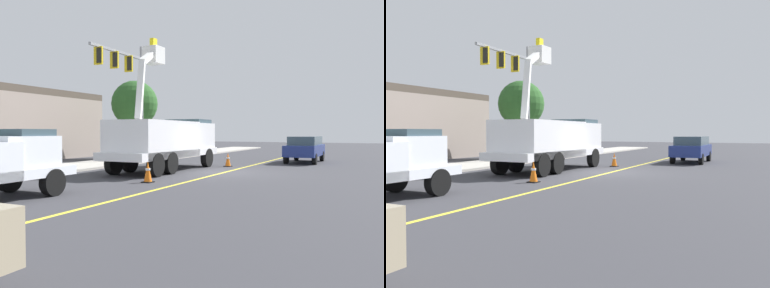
# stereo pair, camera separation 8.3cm
# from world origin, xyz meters

# --- Properties ---
(ground) EXTENTS (120.00, 120.00, 0.00)m
(ground) POSITION_xyz_m (0.00, 0.00, 0.00)
(ground) COLOR #38383D
(sidewalk_far_side) EXTENTS (60.11, 7.10, 0.12)m
(sidewalk_far_side) POSITION_xyz_m (-0.49, 8.43, 0.06)
(sidewalk_far_side) COLOR #B2ADA3
(sidewalk_far_side) RESTS_ON ground
(lane_centre_stripe) EXTENTS (49.92, 3.08, 0.01)m
(lane_centre_stripe) POSITION_xyz_m (0.00, 0.00, 0.00)
(lane_centre_stripe) COLOR yellow
(lane_centre_stripe) RESTS_ON ground
(utility_bucket_truck) EXTENTS (8.33, 2.99, 6.97)m
(utility_bucket_truck) POSITION_xyz_m (-0.37, 3.15, 1.61)
(utility_bucket_truck) COLOR white
(utility_bucket_truck) RESTS_ON ground
(passing_minivan) EXTENTS (4.90, 2.18, 1.69)m
(passing_minivan) POSITION_xyz_m (8.52, -1.90, 0.97)
(passing_minivan) COLOR navy
(passing_minivan) RESTS_ON ground
(traffic_cone_mid_front) EXTENTS (0.40, 0.40, 0.83)m
(traffic_cone_mid_front) POSITION_xyz_m (-5.03, 1.01, 0.41)
(traffic_cone_mid_front) COLOR black
(traffic_cone_mid_front) RESTS_ON ground
(traffic_cone_mid_rear) EXTENTS (0.40, 0.40, 0.80)m
(traffic_cone_mid_rear) POSITION_xyz_m (3.17, 1.21, 0.39)
(traffic_cone_mid_rear) COLOR black
(traffic_cone_mid_rear) RESTS_ON ground
(traffic_signal_mast) EXTENTS (5.27, 0.74, 7.58)m
(traffic_signal_mast) POSITION_xyz_m (2.12, 7.57, 5.29)
(traffic_signal_mast) COLOR gray
(traffic_signal_mast) RESTS_ON ground
(street_tree_right) EXTENTS (3.50, 3.50, 5.86)m
(street_tree_right) POSITION_xyz_m (6.63, 10.42, 4.09)
(street_tree_right) COLOR brown
(street_tree_right) RESTS_ON ground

